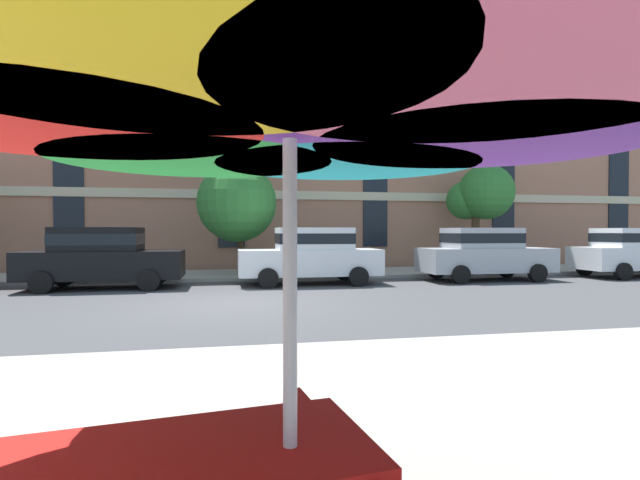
# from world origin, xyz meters

# --- Properties ---
(ground_plane) EXTENTS (120.00, 120.00, 0.00)m
(ground_plane) POSITION_xyz_m (0.00, 0.00, 0.00)
(ground_plane) COLOR #424244
(sidewalk_far) EXTENTS (56.00, 3.60, 0.12)m
(sidewalk_far) POSITION_xyz_m (0.00, 6.80, 0.06)
(sidewalk_far) COLOR #9E998E
(sidewalk_far) RESTS_ON ground
(apartment_building) EXTENTS (43.47, 12.08, 12.80)m
(apartment_building) POSITION_xyz_m (0.00, 14.99, 6.40)
(apartment_building) COLOR #A87056
(apartment_building) RESTS_ON ground
(sedan_black) EXTENTS (4.40, 1.98, 1.78)m
(sedan_black) POSITION_xyz_m (-3.73, 3.70, 0.95)
(sedan_black) COLOR black
(sedan_black) RESTS_ON ground
(sedan_white) EXTENTS (4.40, 1.98, 1.78)m
(sedan_white) POSITION_xyz_m (2.41, 3.70, 0.95)
(sedan_white) COLOR silver
(sedan_white) RESTS_ON ground
(sedan_silver) EXTENTS (4.40, 1.98, 1.78)m
(sedan_silver) POSITION_xyz_m (8.36, 3.70, 0.95)
(sedan_silver) COLOR #A8AAB2
(sedan_silver) RESTS_ON ground
(sedan_white_midblock) EXTENTS (4.40, 1.98, 1.78)m
(sedan_white_midblock) POSITION_xyz_m (14.35, 3.70, 0.95)
(sedan_white_midblock) COLOR silver
(sedan_white_midblock) RESTS_ON ground
(street_tree_middle) EXTENTS (2.83, 2.88, 4.11)m
(street_tree_middle) POSITION_xyz_m (0.21, 6.37, 2.69)
(street_tree_middle) COLOR #4C3823
(street_tree_middle) RESTS_ON ground
(street_tree_right) EXTENTS (2.59, 2.50, 4.44)m
(street_tree_right) POSITION_xyz_m (10.22, 7.16, 3.18)
(street_tree_right) COLOR #4C3823
(street_tree_right) RESTS_ON ground
(patio_umbrella) EXTENTS (3.24, 3.01, 2.51)m
(patio_umbrella) POSITION_xyz_m (0.09, -9.00, 2.24)
(patio_umbrella) COLOR silver
(patio_umbrella) RESTS_ON ground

